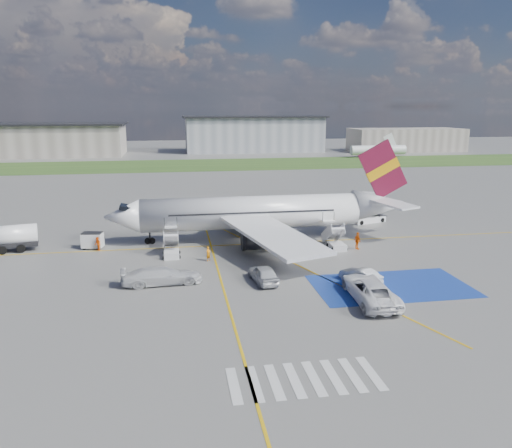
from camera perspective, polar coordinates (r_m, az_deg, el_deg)
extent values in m
plane|color=#60605E|center=(47.46, 2.03, -6.14)|extent=(400.00, 400.00, 0.00)
cube|color=#2D4C1E|center=(140.03, -5.78, 6.75)|extent=(400.00, 30.00, 0.01)
cube|color=gold|center=(58.73, -0.30, -2.30)|extent=(120.00, 0.20, 0.01)
cube|color=gold|center=(37.56, -2.51, -11.57)|extent=(0.20, 60.00, 0.01)
cube|color=gold|center=(58.73, -0.30, -2.30)|extent=(20.71, 56.45, 0.01)
cube|color=navy|center=(46.88, 15.19, -6.86)|extent=(14.00, 8.00, 0.01)
cube|color=silver|center=(30.43, -2.53, -17.96)|extent=(0.60, 4.00, 0.01)
cube|color=silver|center=(30.57, -0.19, -17.78)|extent=(0.60, 4.00, 0.01)
cube|color=silver|center=(30.76, 2.13, -17.58)|extent=(0.60, 4.00, 0.01)
cube|color=silver|center=(30.99, 4.40, -17.35)|extent=(0.60, 4.00, 0.01)
cube|color=silver|center=(31.27, 6.64, -17.11)|extent=(0.60, 4.00, 0.01)
cube|color=silver|center=(31.59, 8.82, -16.84)|extent=(0.60, 4.00, 0.01)
cube|color=silver|center=(31.96, 10.96, -16.56)|extent=(0.60, 4.00, 0.01)
cube|color=silver|center=(32.36, 13.03, -16.26)|extent=(0.60, 4.00, 0.01)
cube|color=gray|center=(180.14, -24.56, 8.68)|extent=(60.00, 22.00, 10.00)
cube|color=gray|center=(181.45, -0.28, 10.20)|extent=(48.00, 18.00, 12.00)
cube|color=gray|center=(191.65, 16.76, 9.21)|extent=(40.00, 16.00, 8.00)
cylinder|color=silver|center=(59.84, -0.61, 1.35)|extent=(26.00, 3.90, 3.90)
cone|color=silver|center=(59.45, -15.05, 0.81)|extent=(4.00, 3.90, 3.90)
cube|color=black|center=(59.19, -14.53, 1.82)|extent=(1.67, 1.90, 0.82)
cone|color=silver|center=(64.23, 13.83, 2.15)|extent=(6.50, 3.90, 3.90)
cube|color=silver|center=(52.00, 1.93, -1.18)|extent=(9.86, 15.95, 1.40)
cube|color=silver|center=(68.34, -0.88, 2.34)|extent=(9.86, 15.95, 1.40)
cylinder|color=#38383A|center=(54.93, 0.30, -1.89)|extent=(3.40, 2.10, 2.10)
cylinder|color=#38383A|center=(65.67, -1.36, 0.64)|extent=(3.40, 2.10, 2.10)
cube|color=maroon|center=(63.68, 14.30, 6.04)|extent=(6.62, 0.30, 7.45)
cube|color=orange|center=(63.68, 14.30, 6.04)|extent=(4.36, 0.40, 3.08)
cube|color=silver|center=(61.48, 15.54, 2.23)|extent=(4.73, 5.95, 0.49)
cube|color=silver|center=(67.23, 13.27, 3.27)|extent=(4.73, 5.95, 0.49)
cube|color=black|center=(57.87, -0.31, 1.29)|extent=(19.50, 0.04, 0.18)
cube|color=black|center=(61.66, -0.89, 2.04)|extent=(19.50, 0.04, 0.18)
cube|color=silver|center=(55.57, -9.66, -1.85)|extent=(1.40, 3.73, 2.32)
cube|color=silver|center=(57.16, -9.71, -0.34)|extent=(1.40, 1.00, 0.12)
cylinder|color=black|center=(57.04, -10.43, 0.17)|extent=(0.06, 0.06, 1.10)
cylinder|color=black|center=(57.03, -9.02, 0.22)|extent=(0.06, 0.06, 1.10)
cube|color=silver|center=(54.33, -9.62, -3.40)|extent=(1.60, 2.40, 0.70)
cube|color=silver|center=(58.42, 8.79, -1.07)|extent=(1.40, 3.73, 2.32)
cube|color=silver|center=(59.93, 8.26, 0.34)|extent=(1.40, 1.00, 0.12)
cylinder|color=black|center=(59.60, 7.64, 0.84)|extent=(0.06, 0.06, 1.10)
cylinder|color=black|center=(60.03, 8.91, 0.88)|extent=(0.06, 0.06, 1.10)
cube|color=silver|center=(57.24, 9.25, -2.53)|extent=(1.60, 2.40, 0.70)
cylinder|color=silver|center=(61.81, -26.64, -1.16)|extent=(6.67, 3.43, 2.15)
cube|color=black|center=(62.06, -26.54, -2.12)|extent=(6.67, 3.43, 0.47)
cube|color=silver|center=(59.64, -18.19, -1.78)|extent=(2.47, 1.73, 1.59)
cube|color=black|center=(59.43, -18.25, -0.98)|extent=(2.34, 1.60, 0.14)
cube|color=silver|center=(71.28, 12.73, 0.50)|extent=(5.15, 3.01, 0.81)
cube|color=black|center=(71.90, 13.51, 1.15)|extent=(3.41, 2.12, 0.91)
imported|color=#B6B8BE|center=(46.03, 0.86, -5.70)|extent=(2.50, 4.94, 1.61)
imported|color=#B1B4B9|center=(46.96, 11.86, -5.76)|extent=(3.27, 4.34, 1.37)
imported|color=white|center=(42.88, 12.90, -6.90)|extent=(3.44, 6.73, 2.46)
imported|color=silver|center=(46.22, -10.71, -5.52)|extent=(5.59, 2.57, 2.14)
imported|color=orange|center=(52.47, -5.46, -3.40)|extent=(0.66, 0.66, 1.54)
imported|color=#FD600D|center=(58.55, -17.65, -2.20)|extent=(0.86, 0.94, 1.56)
imported|color=orange|center=(57.50, 11.52, -1.89)|extent=(0.71, 1.23, 1.98)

